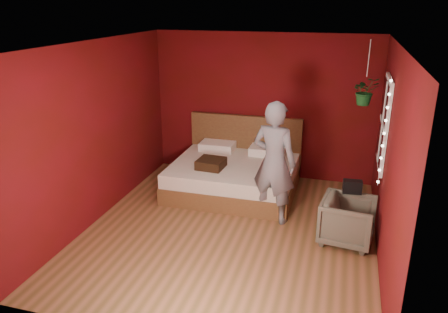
# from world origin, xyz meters

# --- Properties ---
(floor) EXTENTS (4.50, 4.50, 0.00)m
(floor) POSITION_xyz_m (0.00, 0.00, 0.00)
(floor) COLOR brown
(floor) RESTS_ON ground
(room_walls) EXTENTS (4.04, 4.54, 2.62)m
(room_walls) POSITION_xyz_m (0.00, 0.00, 1.68)
(room_walls) COLOR #5F0A12
(room_walls) RESTS_ON ground
(window) EXTENTS (0.05, 0.97, 1.27)m
(window) POSITION_xyz_m (1.97, 0.90, 1.50)
(window) COLOR white
(window) RESTS_ON room_walls
(fairy_lights) EXTENTS (0.04, 0.04, 1.45)m
(fairy_lights) POSITION_xyz_m (1.94, 0.37, 1.50)
(fairy_lights) COLOR silver
(fairy_lights) RESTS_ON room_walls
(bed) EXTENTS (2.06, 1.75, 1.13)m
(bed) POSITION_xyz_m (-0.29, 1.42, 0.30)
(bed) COLOR brown
(bed) RESTS_ON ground
(person) EXTENTS (0.75, 0.59, 1.81)m
(person) POSITION_xyz_m (0.52, 0.50, 0.91)
(person) COLOR slate
(person) RESTS_ON ground
(armchair) EXTENTS (0.78, 0.76, 0.63)m
(armchair) POSITION_xyz_m (1.60, 0.14, 0.32)
(armchair) COLOR #605F4B
(armchair) RESTS_ON ground
(handbag) EXTENTS (0.26, 0.15, 0.18)m
(handbag) POSITION_xyz_m (1.62, 0.36, 0.72)
(handbag) COLOR black
(handbag) RESTS_ON armchair
(throw_pillow) EXTENTS (0.44, 0.44, 0.15)m
(throw_pillow) POSITION_xyz_m (-0.60, 1.02, 0.59)
(throw_pillow) COLOR #311E10
(throw_pillow) RESTS_ON bed
(hanging_plant) EXTENTS (0.46, 0.43, 0.93)m
(hanging_plant) POSITION_xyz_m (1.68, 1.19, 1.88)
(hanging_plant) COLOR silver
(hanging_plant) RESTS_ON room_walls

